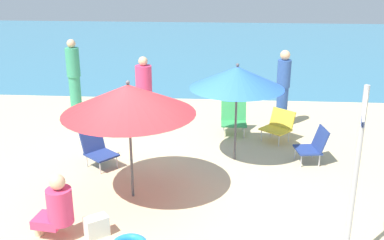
{
  "coord_description": "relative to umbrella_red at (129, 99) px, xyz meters",
  "views": [
    {
      "loc": [
        1.24,
        -6.28,
        3.44
      ],
      "look_at": [
        0.64,
        1.6,
        0.7
      ],
      "focal_mm": 42.93,
      "sensor_mm": 36.0,
      "label": 1
    }
  ],
  "objects": [
    {
      "name": "ground_plane",
      "position": [
        0.16,
        0.04,
        -1.56
      ],
      "size": [
        40.0,
        40.0,
        0.0
      ],
      "primitive_type": "plane",
      "color": "#D3BC8C"
    },
    {
      "name": "sea_water",
      "position": [
        0.16,
        13.35,
        -1.56
      ],
      "size": [
        40.0,
        16.0,
        0.01
      ],
      "primitive_type": "cube",
      "color": "teal",
      "rests_on": "ground_plane"
    },
    {
      "name": "umbrella_red",
      "position": [
        0.0,
        0.0,
        0.0
      ],
      "size": [
        1.96,
        1.96,
        1.84
      ],
      "color": "#4C4C51",
      "rests_on": "ground_plane"
    },
    {
      "name": "umbrella_blue",
      "position": [
        1.58,
        1.52,
        -0.02
      ],
      "size": [
        1.66,
        1.66,
        1.79
      ],
      "color": "#4C4C51",
      "rests_on": "ground_plane"
    },
    {
      "name": "beach_chair_a",
      "position": [
        1.57,
        2.9,
        -1.21
      ],
      "size": [
        0.54,
        0.56,
        0.68
      ],
      "rotation": [
        0.0,
        0.0,
        -1.54
      ],
      "color": "#33934C",
      "rests_on": "ground_plane"
    },
    {
      "name": "beach_chair_b",
      "position": [
        2.98,
        1.48,
        -1.22
      ],
      "size": [
        0.57,
        0.55,
        0.65
      ],
      "rotation": [
        0.0,
        0.0,
        3.29
      ],
      "color": "navy",
      "rests_on": "ground_plane"
    },
    {
      "name": "beach_chair_c",
      "position": [
        2.47,
        2.54,
        -1.23
      ],
      "size": [
        0.74,
        0.74,
        0.62
      ],
      "rotation": [
        0.0,
        0.0,
        -2.27
      ],
      "color": "gold",
      "rests_on": "ground_plane"
    },
    {
      "name": "beach_chair_d",
      "position": [
        -0.84,
        1.07,
        -1.23
      ],
      "size": [
        0.74,
        0.72,
        0.67
      ],
      "rotation": [
        0.0,
        0.0,
        -0.7
      ],
      "color": "navy",
      "rests_on": "ground_plane"
    },
    {
      "name": "person_a",
      "position": [
        -0.74,
        -1.18,
        -1.12
      ],
      "size": [
        0.56,
        0.37,
        0.91
      ],
      "rotation": [
        0.0,
        0.0,
        3.02
      ],
      "color": "#DB3866",
      "rests_on": "ground_plane"
    },
    {
      "name": "person_b",
      "position": [
        2.61,
        3.36,
        -0.7
      ],
      "size": [
        0.28,
        0.28,
        1.69
      ],
      "rotation": [
        0.0,
        0.0,
        1.17
      ],
      "color": "#2D519E",
      "rests_on": "ground_plane"
    },
    {
      "name": "person_c",
      "position": [
        -0.31,
        2.89,
        -0.76
      ],
      "size": [
        0.34,
        0.34,
        1.61
      ],
      "rotation": [
        0.0,
        0.0,
        6.16
      ],
      "color": "#DB3866",
      "rests_on": "ground_plane"
    },
    {
      "name": "person_d",
      "position": [
        -2.33,
        4.46,
        -0.72
      ],
      "size": [
        0.33,
        0.33,
        1.68
      ],
      "rotation": [
        0.0,
        0.0,
        4.36
      ],
      "color": "#389970",
      "rests_on": "ground_plane"
    },
    {
      "name": "warning_sign",
      "position": [
        2.84,
        -1.55,
        -0.12
      ],
      "size": [
        0.16,
        0.47,
        2.24
      ],
      "rotation": [
        0.0,
        0.0,
        -0.27
      ],
      "color": "#ADADB2",
      "rests_on": "ground_plane"
    },
    {
      "name": "beach_bag",
      "position": [
        -0.26,
        -1.11,
        -1.43
      ],
      "size": [
        0.36,
        0.33,
        0.27
      ],
      "primitive_type": "cube",
      "rotation": [
        0.0,
        0.0,
        3.79
      ],
      "color": "silver",
      "rests_on": "ground_plane"
    }
  ]
}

